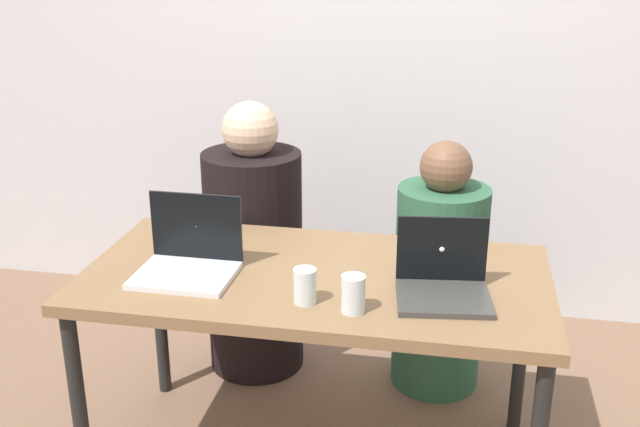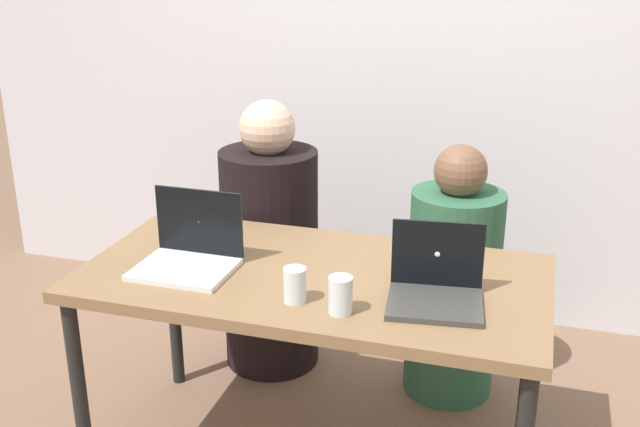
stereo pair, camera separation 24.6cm
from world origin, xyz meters
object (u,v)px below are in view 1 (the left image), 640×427
(laptop_front_left, at_px, (189,257))
(laptop_front_right, at_px, (443,280))
(water_glass_right, at_px, (353,296))
(person_on_right, at_px, (439,280))
(person_on_left, at_px, (254,254))
(water_glass_center, at_px, (305,288))

(laptop_front_left, xyz_separation_m, laptop_front_right, (0.82, -0.01, -0.00))
(laptop_front_right, height_order, water_glass_right, laptop_front_right)
(water_glass_right, bearing_deg, person_on_right, 75.19)
(person_on_left, xyz_separation_m, water_glass_right, (0.55, -0.87, 0.28))
(laptop_front_right, distance_m, water_glass_center, 0.42)
(person_on_left, bearing_deg, water_glass_right, 134.69)
(person_on_left, distance_m, laptop_front_right, 1.11)
(laptop_front_left, relative_size, water_glass_right, 2.78)
(person_on_right, xyz_separation_m, laptop_front_right, (0.02, -0.71, 0.33))
(laptop_front_right, height_order, water_glass_center, laptop_front_right)
(person_on_right, height_order, laptop_front_right, person_on_right)
(laptop_front_left, xyz_separation_m, water_glass_right, (0.57, -0.17, -0.00))
(water_glass_center, bearing_deg, person_on_right, 65.61)
(water_glass_right, bearing_deg, laptop_front_left, 163.21)
(laptop_front_right, bearing_deg, water_glass_right, -155.35)
(person_on_right, bearing_deg, laptop_front_right, 87.84)
(laptop_front_left, bearing_deg, laptop_front_right, -0.58)
(person_on_right, distance_m, water_glass_right, 0.96)
(water_glass_right, xyz_separation_m, water_glass_center, (-0.15, 0.03, -0.00))
(laptop_front_left, distance_m, water_glass_center, 0.44)
(person_on_left, bearing_deg, laptop_front_left, 101.03)
(laptop_front_left, distance_m, laptop_front_right, 0.82)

